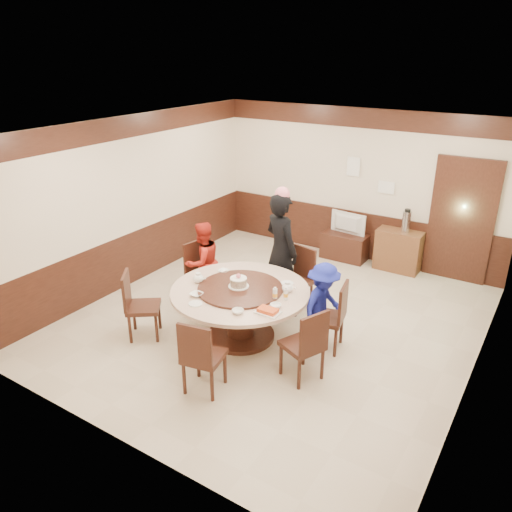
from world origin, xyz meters
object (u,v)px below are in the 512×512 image
Objects in this scene: television at (346,224)px; thermos at (406,222)px; person_standing at (281,251)px; birthday_cake at (239,282)px; tv_stand at (345,246)px; shrimp_platter at (268,311)px; side_cabinet at (398,250)px; banquet_table at (240,304)px; person_red at (203,262)px; person_blue at (323,305)px.

thermos is at bearing -172.08° from television.
person_standing is 1.15m from birthday_cake.
shrimp_platter is at bearing -81.64° from tv_stand.
tv_stand is 1.30m from thermos.
birthday_cake is at bearing 94.15° from television.
television is at bearing -69.86° from person_standing.
television is at bearing 98.36° from shrimp_platter.
thermos is (0.08, 0.00, 0.56)m from side_cabinet.
shrimp_platter is 3.82m from television.
banquet_table is 6.31× the size of shrimp_platter.
person_red is 3.63m from side_cabinet.
birthday_cake is 0.74× the size of thermos.
person_red is 4.37× the size of shrimp_platter.
person_standing reaches higher than tv_stand.
side_cabinet is (1.02, 0.03, 0.12)m from tv_stand.
person_red is at bearing 150.92° from birthday_cake.
person_standing is at bearing 89.78° from birthday_cake.
birthday_cake is at bearing -109.75° from thermos.
thermos is at bearing -94.89° from person_standing.
person_blue reaches higher than shrimp_platter.
shrimp_platter is (0.65, -0.35, 0.24)m from banquet_table.
shrimp_platter is 0.79× the size of thermos.
television is at bearing -178.44° from thermos.
television is at bearing 21.59° from person_blue.
person_standing is at bearing -118.25° from thermos.
television is 0.89× the size of side_cabinet.
birthday_cake reaches higher than tv_stand.
person_standing is 6.07× the size of shrimp_platter.
person_red is at bearing -113.83° from tv_stand.
tv_stand is 0.45m from television.
thermos is (1.10, 0.03, 0.69)m from tv_stand.
person_red is 1.28m from birthday_cake.
television reaches higher than banquet_table.
banquet_table is 1.44× the size of person_red.
banquet_table is 2.37× the size of side_cabinet.
person_red is at bearing 72.53° from television.
person_blue reaches higher than side_cabinet.
person_red is 1.54× the size of tv_stand.
person_red is 1.09× the size of person_blue.
person_blue reaches higher than birthday_cake.
tv_stand is 1.03m from side_cabinet.
side_cabinet is (1.02, 0.03, -0.33)m from television.
tv_stand is (-0.56, 3.78, -0.53)m from shrimp_platter.
person_standing reaches higher than banquet_table.
shrimp_platter is at bearing 104.72° from television.
person_blue is (1.06, -0.72, -0.31)m from person_standing.
shrimp_platter is 0.35× the size of tv_stand.
person_blue is at bearing 23.05° from banquet_table.
person_red is at bearing 151.26° from shrimp_platter.
television is (-0.56, 3.78, -0.07)m from shrimp_platter.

